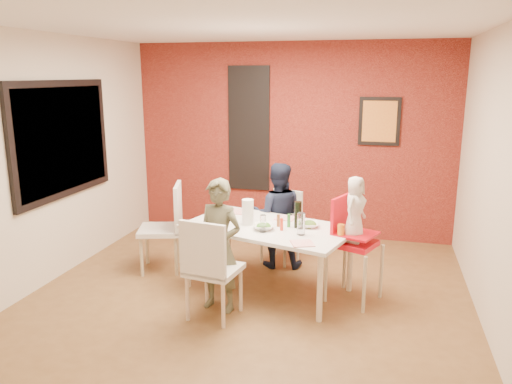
% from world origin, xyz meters
% --- Properties ---
extents(ground, '(4.50, 4.50, 0.00)m').
position_xyz_m(ground, '(0.00, 0.00, 0.00)').
color(ground, brown).
rests_on(ground, ground).
extents(ceiling, '(4.50, 4.50, 0.02)m').
position_xyz_m(ceiling, '(0.00, 0.00, 2.70)').
color(ceiling, silver).
rests_on(ceiling, wall_back).
extents(wall_back, '(4.50, 0.02, 2.70)m').
position_xyz_m(wall_back, '(0.00, 2.25, 1.35)').
color(wall_back, beige).
rests_on(wall_back, ground).
extents(wall_front, '(4.50, 0.02, 2.70)m').
position_xyz_m(wall_front, '(0.00, -2.25, 1.35)').
color(wall_front, beige).
rests_on(wall_front, ground).
extents(wall_left, '(0.02, 4.50, 2.70)m').
position_xyz_m(wall_left, '(-2.25, 0.00, 1.35)').
color(wall_left, beige).
rests_on(wall_left, ground).
extents(wall_right, '(0.02, 4.50, 2.70)m').
position_xyz_m(wall_right, '(2.25, 0.00, 1.35)').
color(wall_right, beige).
rests_on(wall_right, ground).
extents(brick_accent_wall, '(4.50, 0.02, 2.70)m').
position_xyz_m(brick_accent_wall, '(0.00, 2.23, 1.35)').
color(brick_accent_wall, maroon).
rests_on(brick_accent_wall, ground).
extents(picture_window_frame, '(0.05, 1.70, 1.30)m').
position_xyz_m(picture_window_frame, '(-2.22, 0.20, 1.55)').
color(picture_window_frame, black).
rests_on(picture_window_frame, wall_left).
extents(picture_window_pane, '(0.02, 1.55, 1.15)m').
position_xyz_m(picture_window_pane, '(-2.21, 0.20, 1.55)').
color(picture_window_pane, black).
rests_on(picture_window_pane, wall_left).
extents(glassblock_strip, '(0.55, 0.03, 1.70)m').
position_xyz_m(glassblock_strip, '(-0.60, 2.21, 1.50)').
color(glassblock_strip, silver).
rests_on(glassblock_strip, wall_back).
extents(glassblock_surround, '(0.60, 0.03, 1.76)m').
position_xyz_m(glassblock_surround, '(-0.60, 2.21, 1.50)').
color(glassblock_surround, black).
rests_on(glassblock_surround, wall_back).
extents(art_print_frame, '(0.54, 0.03, 0.64)m').
position_xyz_m(art_print_frame, '(1.20, 2.21, 1.65)').
color(art_print_frame, black).
rests_on(art_print_frame, wall_back).
extents(art_print_canvas, '(0.44, 0.01, 0.54)m').
position_xyz_m(art_print_canvas, '(1.20, 2.19, 1.65)').
color(art_print_canvas, orange).
rests_on(art_print_canvas, wall_back).
extents(dining_table, '(1.89, 1.38, 0.71)m').
position_xyz_m(dining_table, '(0.15, 0.24, 0.65)').
color(dining_table, white).
rests_on(dining_table, ground).
extents(chair_near, '(0.52, 0.52, 0.99)m').
position_xyz_m(chair_near, '(-0.22, -0.58, 0.55)').
color(chair_near, silver).
rests_on(chair_near, ground).
extents(chair_far, '(0.51, 0.51, 0.87)m').
position_xyz_m(chair_far, '(0.13, 1.15, 0.49)').
color(chair_far, white).
rests_on(chair_far, ground).
extents(chair_left, '(0.60, 0.60, 1.03)m').
position_xyz_m(chair_left, '(-1.11, 0.48, 0.58)').
color(chair_left, silver).
rests_on(chair_left, ground).
extents(high_chair, '(0.58, 0.58, 1.07)m').
position_xyz_m(high_chair, '(1.01, 0.21, 0.64)').
color(high_chair, red).
rests_on(high_chair, ground).
extents(child_near, '(0.54, 0.41, 1.31)m').
position_xyz_m(child_near, '(-0.20, -0.33, 0.65)').
color(child_near, '#52513A').
rests_on(child_near, ground).
extents(child_far, '(0.68, 0.57, 1.26)m').
position_xyz_m(child_far, '(0.10, 0.92, 0.63)').
color(child_far, black).
rests_on(child_far, ground).
extents(toddler, '(0.31, 0.38, 0.66)m').
position_xyz_m(toddler, '(1.04, 0.19, 0.96)').
color(toddler, silver).
rests_on(toddler, high_chair).
extents(plate_near_left, '(0.22, 0.22, 0.01)m').
position_xyz_m(plate_near_left, '(-0.38, -0.00, 0.71)').
color(plate_near_left, white).
rests_on(plate_near_left, dining_table).
extents(plate_far_mid, '(0.22, 0.22, 0.01)m').
position_xyz_m(plate_far_mid, '(0.27, 0.55, 0.71)').
color(plate_far_mid, white).
rests_on(plate_far_mid, dining_table).
extents(plate_near_right, '(0.26, 0.26, 0.01)m').
position_xyz_m(plate_near_right, '(0.59, -0.24, 0.71)').
color(plate_near_right, white).
rests_on(plate_near_right, dining_table).
extents(plate_far_left, '(0.27, 0.27, 0.01)m').
position_xyz_m(plate_far_left, '(-0.31, 0.67, 0.71)').
color(plate_far_left, white).
rests_on(plate_far_left, dining_table).
extents(salad_bowl_a, '(0.27, 0.27, 0.05)m').
position_xyz_m(salad_bowl_a, '(0.13, 0.10, 0.74)').
color(salad_bowl_a, white).
rests_on(salad_bowl_a, dining_table).
extents(salad_bowl_b, '(0.22, 0.22, 0.05)m').
position_xyz_m(salad_bowl_b, '(0.57, 0.30, 0.73)').
color(salad_bowl_b, white).
rests_on(salad_bowl_b, dining_table).
extents(wine_bottle, '(0.07, 0.07, 0.28)m').
position_xyz_m(wine_bottle, '(0.46, 0.25, 0.85)').
color(wine_bottle, black).
rests_on(wine_bottle, dining_table).
extents(wine_glass_a, '(0.06, 0.06, 0.18)m').
position_xyz_m(wine_glass_a, '(0.15, 0.02, 0.80)').
color(wine_glass_a, white).
rests_on(wine_glass_a, dining_table).
extents(wine_glass_b, '(0.08, 0.08, 0.22)m').
position_xyz_m(wine_glass_b, '(0.53, 0.03, 0.82)').
color(wine_glass_b, silver).
rests_on(wine_glass_b, dining_table).
extents(paper_towel_roll, '(0.12, 0.12, 0.27)m').
position_xyz_m(paper_towel_roll, '(-0.07, 0.23, 0.84)').
color(paper_towel_roll, white).
rests_on(paper_towel_roll, dining_table).
extents(condiment_red, '(0.03, 0.03, 0.13)m').
position_xyz_m(condiment_red, '(0.32, 0.12, 0.77)').
color(condiment_red, red).
rests_on(condiment_red, dining_table).
extents(condiment_green, '(0.04, 0.04, 0.14)m').
position_xyz_m(condiment_green, '(0.36, 0.25, 0.78)').
color(condiment_green, '#307B29').
rests_on(condiment_green, dining_table).
extents(condiment_brown, '(0.03, 0.03, 0.13)m').
position_xyz_m(condiment_brown, '(0.26, 0.24, 0.77)').
color(condiment_brown, brown).
rests_on(condiment_brown, dining_table).
extents(sippy_cup, '(0.07, 0.07, 0.12)m').
position_xyz_m(sippy_cup, '(0.92, 0.09, 0.77)').
color(sippy_cup, orange).
rests_on(sippy_cup, dining_table).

